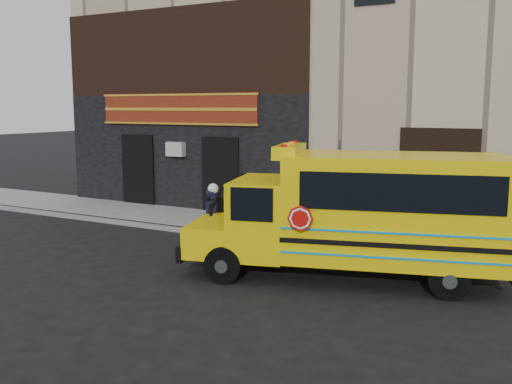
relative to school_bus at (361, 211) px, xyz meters
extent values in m
plane|color=black|center=(-3.33, -0.62, -1.51)|extent=(120.00, 120.00, 0.00)
cube|color=gray|center=(-3.33, 1.98, -1.43)|extent=(40.00, 0.20, 0.15)
cube|color=slate|center=(-3.33, 3.48, -1.43)|extent=(40.00, 3.00, 0.15)
cube|color=tan|center=(-3.33, 9.88, 4.64)|extent=(20.00, 10.00, 12.00)
cube|color=black|center=(-8.33, 4.93, 0.64)|extent=(10.00, 0.30, 4.00)
cube|color=#341C11|center=(-8.33, 4.93, 4.14)|extent=(10.00, 0.28, 3.00)
cube|color=#5E1B0D|center=(-8.33, 4.76, 2.14)|extent=(6.50, 0.12, 1.10)
cube|color=black|center=(-10.13, 4.78, -0.11)|extent=(1.30, 0.10, 2.50)
cube|color=black|center=(-6.53, 4.78, -0.11)|extent=(1.30, 0.10, 2.50)
cylinder|color=black|center=(-2.48, -1.65, -1.11)|extent=(0.85, 0.48, 0.80)
cylinder|color=black|center=(-2.98, 0.18, -1.11)|extent=(0.85, 0.48, 0.80)
cylinder|color=black|center=(1.96, -0.45, -1.11)|extent=(0.85, 0.48, 0.80)
cylinder|color=black|center=(1.46, 1.38, -1.11)|extent=(0.85, 0.48, 0.80)
cube|color=#E6C704|center=(-3.17, -0.85, -0.71)|extent=(1.49, 2.19, 0.70)
cube|color=black|center=(-3.70, -1.00, -0.96)|extent=(0.65, 2.01, 0.35)
cube|color=#E6C704|center=(-2.10, -0.56, -0.21)|extent=(1.71, 2.34, 1.70)
cube|color=black|center=(-2.66, -0.71, 0.19)|extent=(0.53, 1.75, 0.90)
cube|color=#E6C704|center=(0.65, 0.18, 0.11)|extent=(4.92, 3.30, 2.25)
cube|color=black|center=(2.85, 0.78, -0.96)|extent=(0.69, 2.16, 0.30)
cube|color=black|center=(1.03, -0.87, 0.59)|extent=(3.78, 1.06, 0.75)
cube|color=#E6C704|center=(-1.53, -0.41, 1.27)|extent=(0.90, 1.68, 0.28)
cylinder|color=#B20A07|center=(-0.75, -1.55, 0.04)|extent=(0.51, 0.16, 0.52)
cylinder|color=#444D47|center=(-1.33, 2.21, -0.06)|extent=(0.06, 0.06, 2.90)
cube|color=#A01312|center=(-1.30, 2.13, 0.85)|extent=(0.12, 0.24, 0.36)
cube|color=white|center=(-1.30, 2.13, 0.39)|extent=(0.12, 0.24, 0.32)
imported|color=black|center=(-3.83, -0.14, -1.01)|extent=(1.71, 1.06, 0.99)
imported|color=black|center=(-3.76, -0.04, -0.65)|extent=(0.56, 0.71, 1.72)
camera|label=1|loc=(3.74, -11.72, 2.24)|focal=40.00mm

